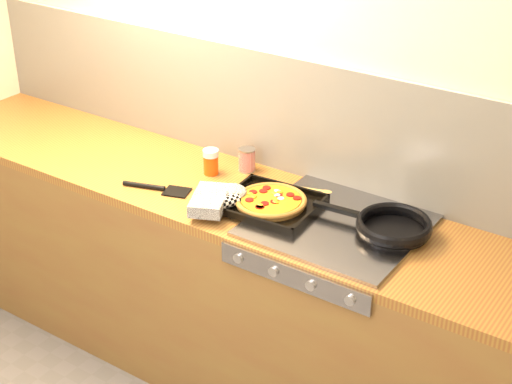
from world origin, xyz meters
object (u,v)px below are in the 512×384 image
Objects in this scene: frying_pan at (392,226)px; tomato_can at (247,160)px; juice_glass at (211,162)px; pizza_on_tray at (254,201)px.

frying_pan is 4.62× the size of tomato_can.
pizza_on_tray is at bearing -25.41° from juice_glass.
juice_glass is at bearing -135.24° from tomato_can.
juice_glass is (-0.32, 0.15, 0.02)m from pizza_on_tray.
pizza_on_tray is 1.01× the size of frying_pan.
juice_glass reaches higher than tomato_can.
pizza_on_tray is 4.32× the size of juice_glass.
tomato_can is (-0.73, 0.14, 0.01)m from frying_pan.
juice_glass reaches higher than pizza_on_tray.
frying_pan is 0.75m from tomato_can.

